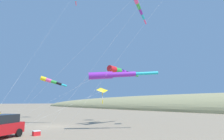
{
  "coord_description": "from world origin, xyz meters",
  "views": [
    {
      "loc": [
        -10.76,
        -23.69,
        2.88
      ],
      "look_at": [
        5.79,
        -4.31,
        6.79
      ],
      "focal_mm": 33.17,
      "sensor_mm": 36.0,
      "label": 1
    }
  ],
  "objects_px": {
    "kite_windsock_small_distant": "(121,71)",
    "kite_windsock_magenta_far_left": "(50,81)",
    "kite_windsock_long_streamer_right": "(113,75)",
    "kite_windsock_green_low_center": "(139,8)",
    "cooler_box": "(36,133)",
    "kite_delta_checkered_midright": "(102,90)"
  },
  "relations": [
    {
      "from": "kite_windsock_long_streamer_right",
      "to": "kite_windsock_magenta_far_left",
      "type": "height_order",
      "value": "kite_windsock_magenta_far_left"
    },
    {
      "from": "kite_delta_checkered_midright",
      "to": "kite_windsock_long_streamer_right",
      "type": "bearing_deg",
      "value": -121.88
    },
    {
      "from": "kite_windsock_long_streamer_right",
      "to": "kite_windsock_small_distant",
      "type": "bearing_deg",
      "value": 38.24
    },
    {
      "from": "cooler_box",
      "to": "kite_delta_checkered_midright",
      "type": "xyz_separation_m",
      "value": [
        12.67,
        7.12,
        4.38
      ]
    },
    {
      "from": "kite_windsock_green_low_center",
      "to": "kite_windsock_small_distant",
      "type": "xyz_separation_m",
      "value": [
        -0.3,
        3.05,
        -7.7
      ]
    },
    {
      "from": "kite_windsock_small_distant",
      "to": "kite_windsock_magenta_far_left",
      "type": "relative_size",
      "value": 2.66
    },
    {
      "from": "kite_windsock_small_distant",
      "to": "kite_windsock_magenta_far_left",
      "type": "xyz_separation_m",
      "value": [
        -6.4,
        6.97,
        -1.13
      ]
    },
    {
      "from": "kite_windsock_long_streamer_right",
      "to": "kite_windsock_green_low_center",
      "type": "distance_m",
      "value": 9.83
    },
    {
      "from": "kite_delta_checkered_midright",
      "to": "kite_windsock_small_distant",
      "type": "bearing_deg",
      "value": -105.65
    },
    {
      "from": "kite_windsock_green_low_center",
      "to": "kite_windsock_small_distant",
      "type": "bearing_deg",
      "value": 95.67
    },
    {
      "from": "kite_windsock_magenta_far_left",
      "to": "kite_windsock_green_low_center",
      "type": "bearing_deg",
      "value": -56.24
    },
    {
      "from": "kite_windsock_long_streamer_right",
      "to": "kite_delta_checkered_midright",
      "type": "xyz_separation_m",
      "value": [
        5.7,
        9.16,
        -1.04
      ]
    },
    {
      "from": "kite_windsock_small_distant",
      "to": "kite_windsock_magenta_far_left",
      "type": "height_order",
      "value": "kite_windsock_small_distant"
    },
    {
      "from": "cooler_box",
      "to": "kite_delta_checkered_midright",
      "type": "distance_m",
      "value": 15.18
    },
    {
      "from": "kite_windsock_magenta_far_left",
      "to": "kite_delta_checkered_midright",
      "type": "bearing_deg",
      "value": -6.89
    },
    {
      "from": "kite_windsock_long_streamer_right",
      "to": "kite_windsock_magenta_far_left",
      "type": "bearing_deg",
      "value": 103.21
    },
    {
      "from": "cooler_box",
      "to": "kite_delta_checkered_midright",
      "type": "bearing_deg",
      "value": 29.34
    },
    {
      "from": "cooler_box",
      "to": "kite_windsock_green_low_center",
      "type": "xyz_separation_m",
      "value": [
        11.29,
        -1.93,
        14.25
      ]
    },
    {
      "from": "kite_windsock_green_low_center",
      "to": "cooler_box",
      "type": "bearing_deg",
      "value": 170.31
    },
    {
      "from": "kite_delta_checkered_midright",
      "to": "kite_windsock_magenta_far_left",
      "type": "xyz_separation_m",
      "value": [
        -8.07,
        0.98,
        1.03
      ]
    },
    {
      "from": "kite_windsock_green_low_center",
      "to": "kite_delta_checkered_midright",
      "type": "distance_m",
      "value": 13.46
    },
    {
      "from": "kite_windsock_small_distant",
      "to": "kite_delta_checkered_midright",
      "type": "relative_size",
      "value": 1.1
    }
  ]
}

